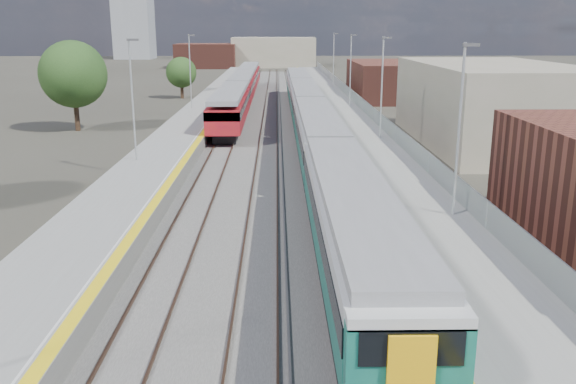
{
  "coord_description": "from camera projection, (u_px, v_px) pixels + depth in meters",
  "views": [
    {
      "loc": [
        -1.27,
        -3.96,
        9.07
      ],
      "look_at": [
        -0.8,
        21.6,
        2.2
      ],
      "focal_mm": 38.0,
      "sensor_mm": 36.0,
      "label": 1
    }
  ],
  "objects": [
    {
      "name": "ground",
      "position": [
        291.0,
        133.0,
        54.48
      ],
      "size": [
        320.0,
        320.0,
        0.0
      ],
      "primitive_type": "plane",
      "color": "#47443A",
      "rests_on": "ground"
    },
    {
      "name": "ballast_bed",
      "position": [
        267.0,
        129.0,
        56.85
      ],
      "size": [
        10.5,
        155.0,
        0.06
      ],
      "primitive_type": "cube",
      "color": "#565451",
      "rests_on": "ground"
    },
    {
      "name": "tracks",
      "position": [
        273.0,
        125.0,
        58.46
      ],
      "size": [
        8.96,
        160.0,
        0.17
      ],
      "color": "#4C3323",
      "rests_on": "ground"
    },
    {
      "name": "platform_right",
      "position": [
        347.0,
        123.0,
        56.84
      ],
      "size": [
        4.7,
        155.0,
        8.52
      ],
      "color": "slate",
      "rests_on": "ground"
    },
    {
      "name": "platform_left",
      "position": [
        193.0,
        124.0,
        56.59
      ],
      "size": [
        4.3,
        155.0,
        8.52
      ],
      "color": "slate",
      "rests_on": "ground"
    },
    {
      "name": "buildings",
      "position": [
        202.0,
        21.0,
        136.93
      ],
      "size": [
        72.0,
        185.5,
        40.0
      ],
      "color": "brown",
      "rests_on": "ground"
    },
    {
      "name": "green_train",
      "position": [
        311.0,
        115.0,
        50.2
      ],
      "size": [
        2.79,
        77.6,
        3.07
      ],
      "color": "black",
      "rests_on": "ground"
    },
    {
      "name": "red_train",
      "position": [
        242.0,
        87.0,
        74.39
      ],
      "size": [
        2.83,
        57.44,
        3.57
      ],
      "color": "black",
      "rests_on": "ground"
    },
    {
      "name": "tree_b",
      "position": [
        73.0,
        74.0,
        54.59
      ],
      "size": [
        5.98,
        5.98,
        8.11
      ],
      "color": "#382619",
      "rests_on": "ground"
    },
    {
      "name": "tree_c",
      "position": [
        181.0,
        72.0,
        80.83
      ],
      "size": [
        4.03,
        4.03,
        5.47
      ],
      "color": "#382619",
      "rests_on": "ground"
    },
    {
      "name": "tree_d",
      "position": [
        495.0,
        80.0,
        62.23
      ],
      "size": [
        4.64,
        4.64,
        6.29
      ],
      "color": "#382619",
      "rests_on": "ground"
    }
  ]
}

